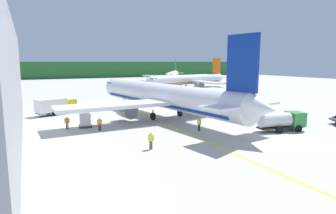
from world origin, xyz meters
The scene contains 13 objects.
ground centered at (0.00, 48.00, -0.10)m, with size 240.00×320.00×0.20m, color #B7B5AD.
distant_treeline centered at (0.00, 145.78, 4.49)m, with size 216.00×6.00×8.99m, color #28602D.
airliner_foreground centered at (-7.42, 20.89, 3.39)m, with size 34.52×41.63×11.90m.
airliner_mid_apron centered at (22.21, 64.12, 2.89)m, with size 35.32×29.39×10.16m.
airliner_far_taxiway centered at (35.04, 101.61, 2.81)m, with size 25.87×30.39×9.88m.
service_truck_fuel centered at (2.17, 5.52, 1.40)m, with size 6.38×3.14×2.40m.
service_truck_catering centered at (-22.79, 30.91, 1.55)m, with size 6.89×4.50×2.77m.
cargo_container_near centered at (-20.13, 18.83, 0.91)m, with size 1.86×1.86×1.92m.
crew_marshaller centered at (-22.53, 18.63, 0.99)m, with size 0.62×0.32×1.68m.
crew_loader_left centered at (-18.85, 15.97, 0.99)m, with size 0.63×0.28×1.67m.
crew_loader_right centered at (-7.37, 10.20, 1.00)m, with size 0.36×0.60×1.70m.
crew_supervisor centered at (-16.04, 5.55, 1.03)m, with size 0.51×0.46×1.74m.
apron_guide_line centered at (-9.41, 16.45, 0.01)m, with size 0.30×60.00×0.01m, color yellow.
Camera 1 is at (-27.07, -21.05, 8.79)m, focal length 31.21 mm.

